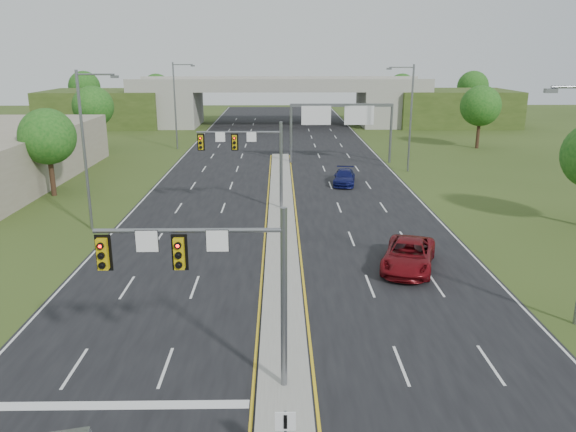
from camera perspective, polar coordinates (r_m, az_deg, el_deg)
The scene contains 21 objects.
ground at distance 21.90m, azimuth -0.40°, elevation -17.10°, with size 240.00×240.00×0.00m, color #324518.
road at distance 54.64m, azimuth -0.74°, elevation 3.47°, with size 24.00×160.00×0.02m, color black.
median at distance 42.99m, azimuth -0.68°, elevation 0.08°, with size 2.00×54.00×0.16m, color gray.
lane_markings at distance 48.72m, azimuth -1.42°, elevation 1.92°, with size 23.72×160.00×0.01m.
signal_mast_near at distance 19.75m, azimuth -7.04°, elevation -5.61°, with size 6.62×0.60×7.00m.
signal_mast_far at distance 43.90m, azimuth -3.69°, elevation 6.58°, with size 6.62×0.60×7.00m.
keep_right_sign at distance 17.32m, azimuth -0.26°, elevation -21.12°, with size 0.60×0.13×2.20m.
sign_gantry at distance 63.96m, azimuth 5.31°, elevation 10.02°, with size 11.58×0.44×6.67m.
overpass at distance 98.67m, azimuth -0.84°, elevation 11.24°, with size 80.00×14.00×8.10m.
lightpole_l_mid at distance 40.93m, azimuth -19.79°, elevation 6.92°, with size 2.85×0.25×11.00m.
lightpole_l_far at distance 74.71m, azimuth -11.27°, elevation 11.32°, with size 2.85×0.25×11.00m.
lightpole_r_far at distance 60.13m, azimuth 12.21°, elevation 10.17°, with size 2.85×0.25×11.00m.
tree_l_near at distance 52.67m, azimuth -23.25°, elevation 7.41°, with size 4.80×4.80×7.60m.
tree_l_mid at distance 77.37m, azimuth -19.20°, elevation 10.46°, with size 5.20×5.20×8.12m.
tree_r_mid at distance 78.10m, azimuth 18.98°, elevation 10.53°, with size 5.20×5.20×8.12m.
tree_back_a at distance 118.68m, azimuth -19.98°, elevation 12.24°, with size 6.00×6.00×8.85m.
tree_back_b at distance 115.00m, azimuth -13.20°, elevation 12.51°, with size 5.60×5.60×8.32m.
tree_back_c at distance 115.06m, azimuth 11.49°, elevation 12.61°, with size 5.60×5.60×8.32m.
tree_back_d at distance 118.77m, azimuth 18.27°, elevation 12.39°, with size 6.00×6.00×8.85m.
car_far_a at distance 33.17m, azimuth 12.16°, elevation -3.89°, with size 2.73×5.93×1.65m, color maroon.
car_far_b at distance 53.74m, azimuth 5.74°, elevation 3.95°, with size 1.95×4.79×1.39m, color #0C1048.
Camera 1 is at (-0.14, -18.31, 12.01)m, focal length 35.00 mm.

